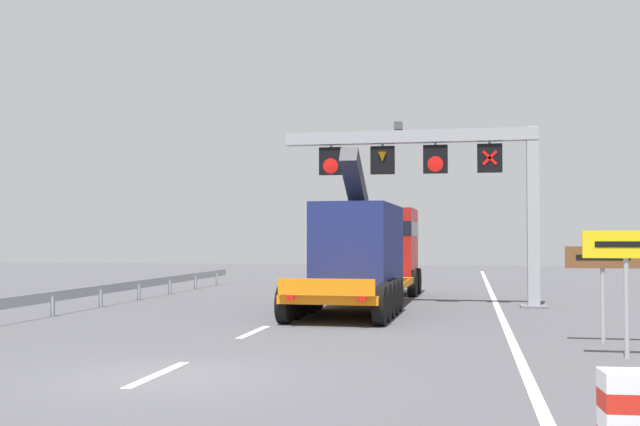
# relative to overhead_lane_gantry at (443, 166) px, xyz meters

# --- Properties ---
(ground) EXTENTS (112.00, 112.00, 0.00)m
(ground) POSITION_rel_overhead_lane_gantry_xyz_m (-4.37, -14.84, -4.97)
(ground) COLOR #4C4C51
(lane_markings) EXTENTS (0.20, 64.61, 0.01)m
(lane_markings) POSITION_rel_overhead_lane_gantry_xyz_m (-4.56, 10.17, -4.96)
(lane_markings) COLOR silver
(lane_markings) RESTS_ON ground
(edge_line_right) EXTENTS (0.20, 63.00, 0.01)m
(edge_line_right) POSITION_rel_overhead_lane_gantry_xyz_m (1.83, -2.84, -4.96)
(edge_line_right) COLOR silver
(edge_line_right) RESTS_ON ground
(overhead_lane_gantry) EXTENTS (9.23, 0.90, 6.58)m
(overhead_lane_gantry) POSITION_rel_overhead_lane_gantry_xyz_m (0.00, 0.00, 0.00)
(overhead_lane_gantry) COLOR #9EA0A5
(overhead_lane_gantry) RESTS_ON ground
(heavy_haul_truck_orange) EXTENTS (3.25, 14.11, 5.30)m
(heavy_haul_truck_orange) POSITION_rel_overhead_lane_gantry_xyz_m (-2.74, 0.96, -2.98)
(heavy_haul_truck_orange) COLOR orange
(heavy_haul_truck_orange) RESTS_ON ground
(exit_sign_yellow) EXTENTS (1.69, 0.15, 2.57)m
(exit_sign_yellow) POSITION_rel_overhead_lane_gantry_xyz_m (3.96, -11.19, -2.98)
(exit_sign_yellow) COLOR #9EA0A5
(exit_sign_yellow) RESTS_ON ground
(tourist_info_sign_brown) EXTENTS (1.66, 0.15, 2.22)m
(tourist_info_sign_brown) POSITION_rel_overhead_lane_gantry_xyz_m (3.88, -8.93, -3.25)
(tourist_info_sign_brown) COLOR #9EA0A5
(tourist_info_sign_brown) RESTS_ON ground
(guardrail_left) EXTENTS (0.13, 28.28, 0.76)m
(guardrail_left) POSITION_rel_overhead_lane_gantry_xyz_m (-11.77, -2.70, -4.40)
(guardrail_left) COLOR #999EA3
(guardrail_left) RESTS_ON ground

